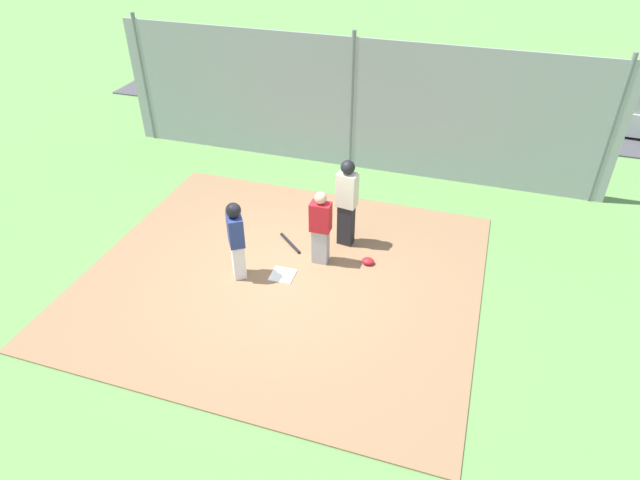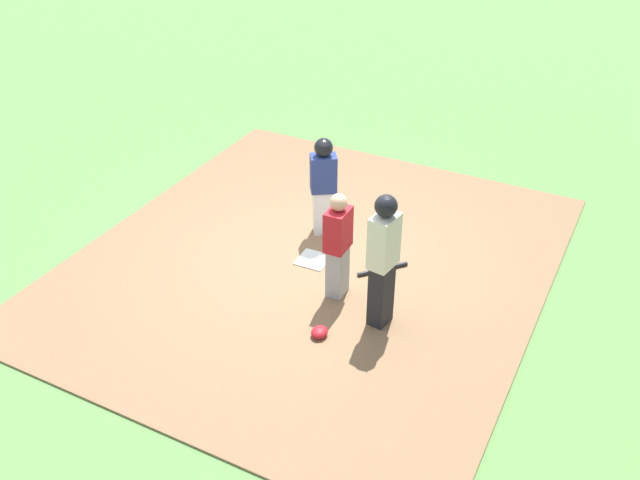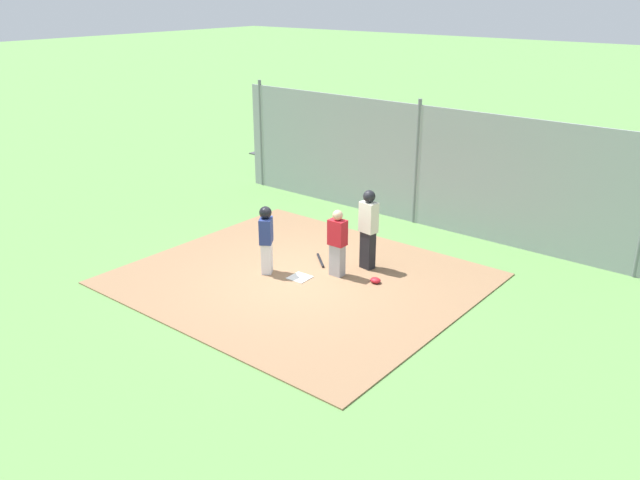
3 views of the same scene
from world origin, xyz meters
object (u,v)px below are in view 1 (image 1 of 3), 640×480
Objects in this scene: parked_car_white at (222,66)px; catcher at (321,227)px; baseball_bat at (290,243)px; catcher_mask at (368,261)px; parked_car_silver at (605,106)px; runner at (236,236)px; home_plate at (283,275)px; parked_car_red at (314,70)px; umpire at (347,201)px.

catcher is at bearing 127.54° from parked_car_white.
catcher_mask is (-1.66, 0.15, 0.03)m from baseball_bat.
runner is at bearing -122.08° from parked_car_silver.
parked_car_red is (2.71, -10.08, 0.57)m from home_plate.
parked_car_white reaches higher than home_plate.
parked_car_white is (6.41, -8.86, -0.20)m from catcher.
catcher_mask is at bearing 121.58° from parked_car_red.
catcher is 10.59m from parked_car_silver.
parked_car_white is (5.10, -9.74, -0.29)m from runner.
baseball_bat is 0.18× the size of parked_car_silver.
catcher_mask is at bearing 101.34° from catcher.
parked_car_red is (4.14, -9.24, 0.52)m from catcher_mask.
home_plate is at bearing 112.44° from parked_car_red.
runner is at bearing -36.50° from umpire.
baseball_bat is at bearing -77.69° from home_plate.
umpire is at bearing 157.72° from catcher.
parked_car_silver reaches higher than home_plate.
parked_car_silver is (-6.56, -8.52, 0.55)m from baseball_bat.
umpire reaches higher than catcher.
parked_car_red is at bearing -74.98° from home_plate.
parked_car_white is (7.31, -8.66, 0.52)m from catcher_mask.
umpire is at bearing -120.14° from parked_car_silver.
baseball_bat is at bearing -123.57° from parked_car_silver.
catcher_mask is 0.06× the size of parked_car_silver.
home_plate is 10.46m from parked_car_red.
parked_car_white is at bearing -132.43° from umpire.
parked_car_silver is 0.98× the size of parked_car_red.
umpire is at bearing 11.60° from runner.
catcher is at bearing -13.34° from umpire.
umpire is at bearing 131.23° from parked_car_white.
parked_car_white is at bearing -15.06° from baseball_bat.
home_plate is at bearing -119.65° from parked_car_silver.
runner is at bearing 25.96° from catcher_mask.
catcher is 10.94m from parked_car_white.
home_plate is 0.24× the size of umpire.
catcher_mask reaches higher than home_plate.
baseball_bat is at bearing -61.04° from umpire.
parked_car_white is at bearing -175.96° from parked_car_silver.
runner is 0.36× the size of parked_car_red.
runner is at bearing 107.21° from baseball_bat.
parked_car_red is at bearing -149.83° from umpire.
runner is 2.04× the size of baseball_bat.
catcher_mask is at bearing -143.87° from baseball_bat.
runner is 0.37× the size of parked_car_white.
home_plate is at bearing 143.67° from baseball_bat.
catcher_mask is (-2.21, -1.07, -0.82)m from runner.
runner is 0.36× the size of parked_car_silver.
parked_car_silver reaches higher than baseball_bat.
umpire reaches higher than parked_car_silver.
parked_car_silver and parked_car_white have the same top height.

